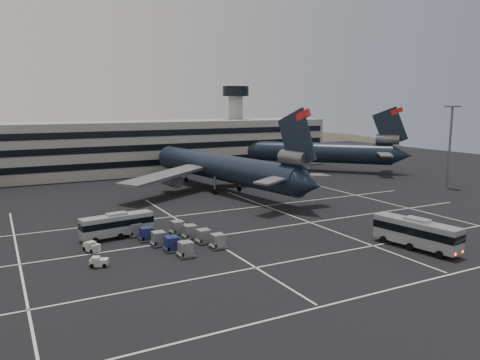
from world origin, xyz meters
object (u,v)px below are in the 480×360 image
Objects in this scene: uld_cluster at (176,237)px; tug_a at (92,247)px; trijet_main at (223,167)px; bus_far at (117,224)px; bus_near at (417,232)px.

tug_a is at bearing 171.07° from uld_cluster.
uld_cluster is at bearing -31.57° from tug_a.
tug_a is 10.82m from uld_cluster.
trijet_main is 37.85m from bus_far.
uld_cluster is (10.68, -1.68, 0.30)m from tug_a.
bus_far is at bearing 25.16° from tug_a.
bus_near is 1.14× the size of bus_far.
tug_a is (-32.94, -29.43, -4.62)m from trijet_main.
bus_far is 4.09× the size of tug_a.
trijet_main is at bearing -56.84° from bus_far.
trijet_main is 3.93× the size of uld_cluster.
bus_near is 4.67× the size of tug_a.
bus_near reaches higher than tug_a.
bus_far is (-33.10, 23.40, -0.28)m from bus_near.
bus_near reaches higher than bus_far.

